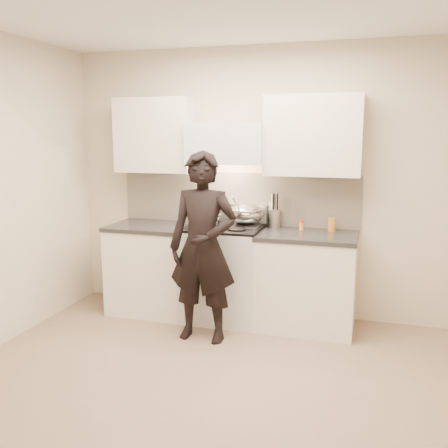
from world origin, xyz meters
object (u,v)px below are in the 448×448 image
object	(u,v)px
counter_right	(307,280)
utensil_crock	(274,217)
wok	(246,213)
stove	(224,272)
person	(203,247)

from	to	relation	value
counter_right	utensil_crock	bearing A→B (deg)	149.13
counter_right	wok	size ratio (longest dim) A/B	1.92
utensil_crock	wok	bearing A→B (deg)	-159.50
stove	person	xyz separation A→B (m)	(-0.02, -0.55, 0.38)
stove	person	distance (m)	0.67
stove	counter_right	distance (m)	0.83
counter_right	person	distance (m)	1.09
counter_right	wok	bearing A→B (deg)	169.16
wok	utensil_crock	size ratio (longest dim) A/B	1.40
utensil_crock	person	xyz separation A→B (m)	(-0.49, -0.77, -0.17)
counter_right	person	xyz separation A→B (m)	(-0.85, -0.55, 0.39)
person	utensil_crock	bearing A→B (deg)	58.00
utensil_crock	person	bearing A→B (deg)	-122.18
wok	person	size ratio (longest dim) A/B	0.28
counter_right	wok	distance (m)	0.88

